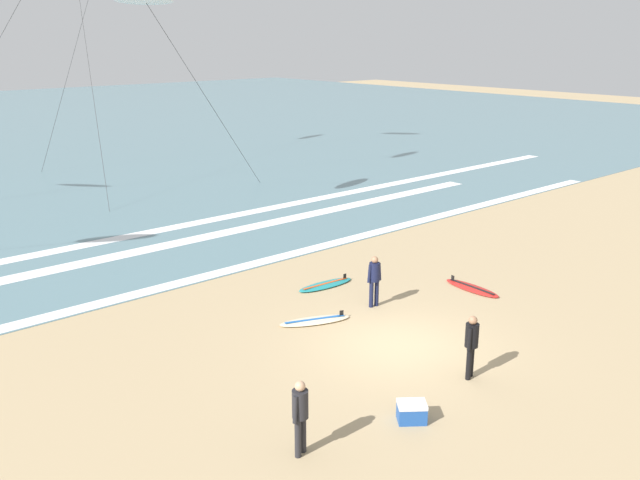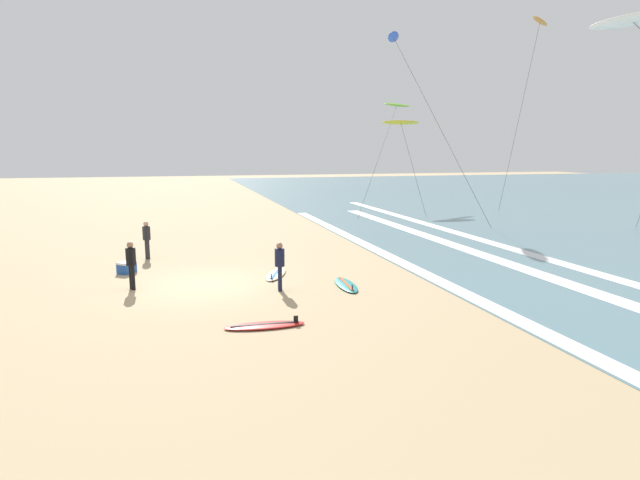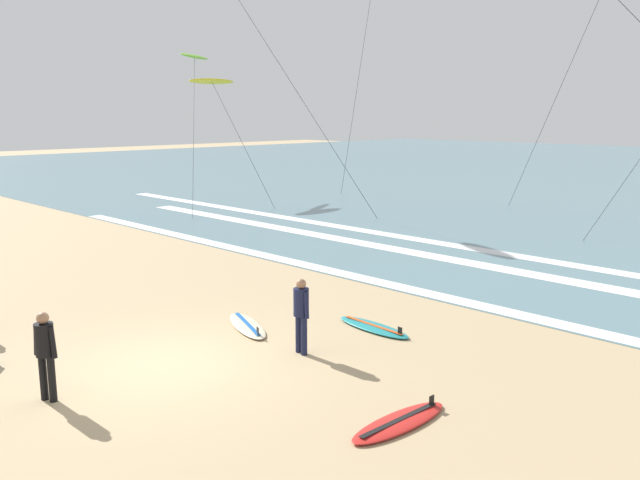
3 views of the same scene
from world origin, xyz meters
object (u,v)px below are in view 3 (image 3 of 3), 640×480
(surfer_right_near, at_px, (301,309))
(surfboard_foreground_flat, at_px, (373,327))
(kite_lime_mid_center, at_px, (195,57))
(surfboard_right_spare, at_px, (247,325))
(kite_yellow_distant_low, at_px, (212,82))
(surfer_mid_group, at_px, (45,348))
(surfboard_near_water, at_px, (400,422))

(surfer_right_near, relative_size, surfboard_foreground_flat, 0.75)
(surfer_right_near, xyz_separation_m, kite_lime_mid_center, (-25.63, 15.14, 7.35))
(surfer_right_near, height_order, surfboard_foreground_flat, surfer_right_near)
(surfboard_right_spare, distance_m, surfboard_foreground_flat, 2.94)
(surfer_right_near, relative_size, kite_yellow_distant_low, 0.23)
(surfer_mid_group, xyz_separation_m, kite_yellow_distant_low, (-21.09, 18.83, 5.74))
(surfer_mid_group, relative_size, surfboard_foreground_flat, 0.75)
(surfboard_right_spare, height_order, kite_lime_mid_center, kite_lime_mid_center)
(kite_lime_mid_center, relative_size, kite_yellow_distant_low, 1.45)
(surfer_mid_group, bearing_deg, kite_yellow_distant_low, 138.24)
(surfer_mid_group, distance_m, surfboard_foreground_flat, 7.15)
(surfer_right_near, xyz_separation_m, surfboard_right_spare, (-2.13, 0.26, -0.91))
(surfer_mid_group, distance_m, surfer_right_near, 4.89)
(surfboard_foreground_flat, xyz_separation_m, kite_yellow_distant_low, (-22.57, 11.90, 6.65))
(surfboard_foreground_flat, height_order, kite_yellow_distant_low, kite_yellow_distant_low)
(surfer_right_near, bearing_deg, surfboard_foreground_flat, 89.20)
(surfer_right_near, height_order, kite_yellow_distant_low, kite_yellow_distant_low)
(surfer_mid_group, distance_m, kite_yellow_distant_low, 28.86)
(surfboard_near_water, bearing_deg, kite_yellow_distant_low, 149.62)
(surfer_mid_group, height_order, kite_lime_mid_center, kite_lime_mid_center)
(surfboard_foreground_flat, xyz_separation_m, kite_lime_mid_center, (-25.66, 12.88, 8.26))
(surfer_mid_group, height_order, surfboard_foreground_flat, surfer_mid_group)
(surfer_mid_group, xyz_separation_m, surfboard_near_water, (4.88, 3.61, -0.91))
(kite_yellow_distant_low, bearing_deg, surfer_mid_group, -41.76)
(surfer_mid_group, height_order, surfer_right_near, same)
(surfer_right_near, bearing_deg, kite_lime_mid_center, 149.42)
(surfboard_right_spare, bearing_deg, kite_lime_mid_center, 147.67)
(kite_lime_mid_center, distance_m, kite_yellow_distant_low, 3.62)
(surfboard_right_spare, bearing_deg, surfer_mid_group, -82.10)
(surfboard_foreground_flat, bearing_deg, surfboard_near_water, -44.38)
(surfboard_right_spare, bearing_deg, kite_yellow_distant_low, 145.75)
(kite_lime_mid_center, bearing_deg, surfboard_near_water, -29.15)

